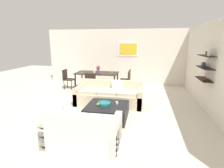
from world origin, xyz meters
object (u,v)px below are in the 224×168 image
candle_jar (117,103)px  wine_glass_right_far (112,70)px  decorative_bowl (104,103)px  dining_chair_foot (91,82)px  sofa_beige (109,96)px  wine_glass_right_near (111,71)px  dining_chair_right_far (127,78)px  coffee_table (107,111)px  centerpiece_vase (98,69)px  wine_glass_foot (94,72)px  dining_table (97,74)px  dining_chair_right_near (126,80)px  apple_on_coffee_table (98,104)px  loveseat_white (82,131)px  dining_chair_left_near (67,78)px  wine_glass_left_near (81,70)px

candle_jar → wine_glass_right_far: (-0.70, 3.01, 0.45)m
decorative_bowl → dining_chair_foot: bearing=116.2°
sofa_beige → wine_glass_right_near: wine_glass_right_near is taller
decorative_bowl → wine_glass_right_far: bearing=96.5°
dining_chair_right_far → candle_jar: bearing=-89.1°
coffee_table → wine_glass_right_near: bearing=98.6°
decorative_bowl → centerpiece_vase: size_ratio=1.16×
wine_glass_foot → centerpiece_vase: centerpiece_vase is taller
wine_glass_right_near → dining_table: bearing=170.4°
candle_jar → wine_glass_right_far: size_ratio=0.45×
coffee_table → dining_chair_right_near: dining_chair_right_near is taller
candle_jar → wine_glass_foot: (-1.38, 2.48, 0.44)m
decorative_bowl → wine_glass_right_far: wine_glass_right_far is taller
coffee_table → apple_on_coffee_table: 0.35m
centerpiece_vase → decorative_bowl: bearing=-71.8°
sofa_beige → apple_on_coffee_table: (-0.06, -1.23, 0.13)m
apple_on_coffee_table → decorative_bowl: bearing=42.9°
dining_chair_right_near → wine_glass_right_near: wine_glass_right_near is taller
dining_table → dining_chair_right_far: size_ratio=2.11×
loveseat_white → wine_glass_right_near: 4.32m
apple_on_coffee_table → wine_glass_foot: (-0.90, 2.73, 0.44)m
coffee_table → dining_chair_left_near: (-2.46, 2.81, 0.31)m
sofa_beige → dining_chair_left_near: (-2.29, 1.69, 0.21)m
wine_glass_right_far → centerpiece_vase: (-0.62, -0.15, 0.06)m
dining_table → wine_glass_left_near: 0.72m
wine_glass_right_far → wine_glass_right_near: bearing=-90.0°
wine_glass_right_far → dining_chair_foot: bearing=-124.6°
loveseat_white → coffee_table: loveseat_white is taller
coffee_table → wine_glass_right_near: wine_glass_right_near is taller
coffee_table → candle_jar: (0.25, 0.13, 0.23)m
candle_jar → centerpiece_vase: 3.18m
wine_glass_right_far → dining_chair_right_far: bearing=8.4°
apple_on_coffee_table → dining_chair_right_far: bearing=82.5°
dining_table → dining_chair_foot: bearing=-90.0°
dining_chair_foot → wine_glass_right_near: bearing=47.9°
apple_on_coffee_table → centerpiece_vase: 3.25m
coffee_table → dining_table: 3.26m
dining_chair_right_far → wine_glass_right_far: wine_glass_right_far is taller
decorative_bowl → wine_glass_right_near: (-0.36, 2.89, 0.44)m
sofa_beige → candle_jar: sofa_beige is taller
coffee_table → wine_glass_foot: bearing=113.4°
wine_glass_left_near → candle_jar: bearing=-53.3°
coffee_table → dining_chair_right_far: bearing=86.3°
dining_chair_right_near → dining_chair_right_far: same height
wine_glass_left_near → dining_chair_right_near: bearing=-2.7°
coffee_table → wine_glass_left_near: 3.49m
apple_on_coffee_table → dining_chair_left_near: bearing=127.3°
decorative_bowl → wine_glass_foot: size_ratio=2.32×
dining_chair_right_far → dining_table: bearing=-171.0°
dining_table → dining_chair_right_far: (1.34, 0.21, -0.18)m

